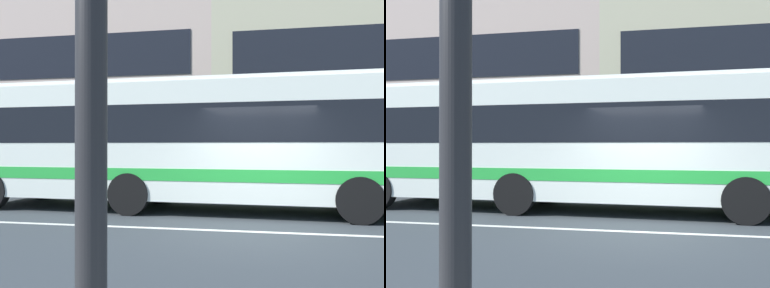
% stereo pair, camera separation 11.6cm
% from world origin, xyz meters
% --- Properties ---
extents(ground_plane, '(160.00, 160.00, 0.00)m').
position_xyz_m(ground_plane, '(0.00, 0.00, 0.00)').
color(ground_plane, '#353B3F').
extents(lane_centre_line, '(60.00, 0.16, 0.01)m').
position_xyz_m(lane_centre_line, '(0.00, 0.00, 0.00)').
color(lane_centre_line, silver).
rests_on(lane_centre_line, ground_plane).
extents(hedge_row_far, '(21.89, 1.10, 0.89)m').
position_xyz_m(hedge_row_far, '(2.36, 6.57, 0.44)').
color(hedge_row_far, '#2E5E1C').
rests_on(hedge_row_far, ground_plane).
extents(apartment_block_left, '(24.28, 8.15, 10.44)m').
position_xyz_m(apartment_block_left, '(-14.77, 15.59, 5.22)').
color(apartment_block_left, '#C5AB9D').
rests_on(apartment_block_left, ground_plane).
extents(transit_bus, '(11.05, 2.99, 3.26)m').
position_xyz_m(transit_bus, '(-2.31, 2.60, 1.80)').
color(transit_bus, silver).
rests_on(transit_bus, ground_plane).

